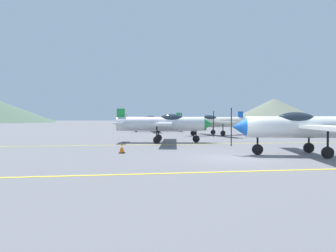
# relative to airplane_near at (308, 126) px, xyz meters

# --- Properties ---
(ground_plane) EXTENTS (400.00, 400.00, 0.00)m
(ground_plane) POSITION_rel_airplane_near_xyz_m (-4.21, -0.34, -1.55)
(ground_plane) COLOR slate
(apron_line_near) EXTENTS (80.00, 0.16, 0.01)m
(apron_line_near) POSITION_rel_airplane_near_xyz_m (-4.21, -3.95, -1.55)
(apron_line_near) COLOR yellow
(apron_line_near) RESTS_ON ground_plane
(apron_line_far) EXTENTS (80.00, 0.16, 0.01)m
(apron_line_far) POSITION_rel_airplane_near_xyz_m (-4.21, 7.09, -1.55)
(apron_line_far) COLOR yellow
(apron_line_far) RESTS_ON ground_plane
(airplane_near) EXTENTS (8.06, 9.18, 2.75)m
(airplane_near) POSITION_rel_airplane_near_xyz_m (0.00, 0.00, 0.00)
(airplane_near) COLOR white
(airplane_near) RESTS_ON ground_plane
(airplane_mid) EXTENTS (8.04, 9.21, 2.75)m
(airplane_mid) POSITION_rel_airplane_near_xyz_m (-6.62, 9.01, 0.00)
(airplane_mid) COLOR silver
(airplane_mid) RESTS_ON ground_plane
(airplane_far) EXTENTS (8.06, 9.19, 2.75)m
(airplane_far) POSITION_rel_airplane_near_xyz_m (0.15, 17.62, 0.00)
(airplane_far) COLOR silver
(airplane_far) RESTS_ON ground_plane
(airplane_back) EXTENTS (7.93, 9.15, 2.75)m
(airplane_back) POSITION_rel_airplane_near_xyz_m (-5.86, 27.28, 0.00)
(airplane_back) COLOR white
(airplane_back) RESTS_ON ground_plane
(car_sedan) EXTENTS (3.10, 4.65, 1.62)m
(car_sedan) POSITION_rel_airplane_near_xyz_m (1.46, 32.64, -0.71)
(car_sedan) COLOR white
(car_sedan) RESTS_ON ground_plane
(traffic_cone_front) EXTENTS (0.36, 0.36, 0.59)m
(traffic_cone_front) POSITION_rel_airplane_near_xyz_m (-9.83, 2.31, -1.26)
(traffic_cone_front) COLOR black
(traffic_cone_front) RESTS_ON ground_plane
(hill_centerleft) EXTENTS (52.14, 52.14, 13.08)m
(hill_centerleft) POSITION_rel_airplane_near_xyz_m (72.84, 141.34, 4.99)
(hill_centerleft) COLOR slate
(hill_centerleft) RESTS_ON ground_plane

